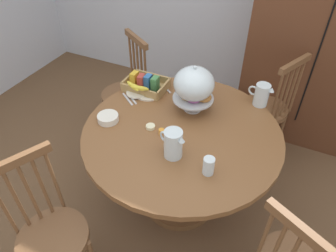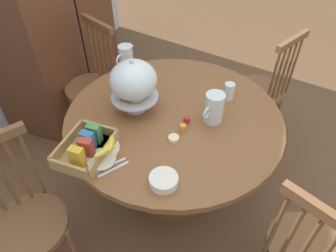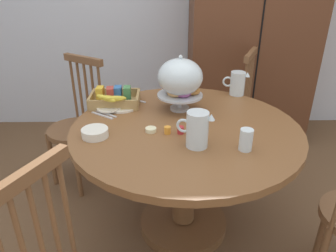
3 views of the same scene
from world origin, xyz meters
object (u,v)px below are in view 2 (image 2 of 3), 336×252
at_px(windsor_chair_by_cabinet, 93,87).
at_px(drinking_glass, 229,91).
at_px(dining_table, 173,138).
at_px(pastry_stand_with_dome, 133,82).
at_px(windsor_chair_facing_door, 28,223).
at_px(butter_dish, 174,138).
at_px(china_plate_small, 101,159).
at_px(orange_juice_pitcher, 214,109).
at_px(milk_pitcher, 126,58).
at_px(wooden_armoire, 45,3).
at_px(cereal_basket, 88,147).
at_px(cereal_bowl, 164,180).
at_px(china_plate_large, 99,148).
at_px(windsor_chair_far_side, 304,252).
at_px(windsor_chair_near_window, 261,92).

height_order(windsor_chair_by_cabinet, drinking_glass, windsor_chair_by_cabinet).
xyz_separation_m(dining_table, pastry_stand_with_dome, (-0.02, 0.24, 0.39)).
distance_m(windsor_chair_by_cabinet, windsor_chair_facing_door, 1.23).
xyz_separation_m(windsor_chair_by_cabinet, butter_dish, (-0.61, -0.91, 0.30)).
distance_m(windsor_chair_by_cabinet, china_plate_small, 1.12).
bearing_deg(orange_juice_pitcher, windsor_chair_facing_door, 136.61).
bearing_deg(milk_pitcher, wooden_armoire, 71.07).
height_order(wooden_armoire, china_plate_small, wooden_armoire).
xyz_separation_m(windsor_chair_by_cabinet, pastry_stand_with_dome, (-0.44, -0.61, 0.48)).
bearing_deg(butter_dish, windsor_chair_by_cabinet, 56.23).
distance_m(cereal_basket, cereal_bowl, 0.43).
relative_size(windsor_chair_facing_door, china_plate_large, 4.43).
relative_size(dining_table, pastry_stand_with_dome, 3.75).
relative_size(cereal_bowl, drinking_glass, 1.27).
distance_m(windsor_chair_far_side, cereal_basket, 1.20).
relative_size(dining_table, butter_dish, 21.50).
bearing_deg(cereal_basket, windsor_chair_far_side, -89.72).
bearing_deg(orange_juice_pitcher, pastry_stand_with_dome, 97.59).
height_order(windsor_chair_near_window, butter_dish, windsor_chair_near_window).
distance_m(windsor_chair_near_window, windsor_chair_by_cabinet, 1.37).
bearing_deg(china_plate_large, windsor_chair_facing_door, 145.50).
distance_m(china_plate_small, butter_dish, 0.40).
bearing_deg(milk_pitcher, cereal_bowl, -144.77).
distance_m(windsor_chair_by_cabinet, butter_dish, 1.14).
distance_m(windsor_chair_facing_door, china_plate_large, 0.55).
bearing_deg(windsor_chair_far_side, pastry_stand_with_dome, 69.07).
relative_size(windsor_chair_by_cabinet, milk_pitcher, 5.32).
height_order(windsor_chair_by_cabinet, orange_juice_pitcher, windsor_chair_by_cabinet).
bearing_deg(milk_pitcher, cereal_basket, -167.27).
distance_m(windsor_chair_near_window, china_plate_large, 1.46).
height_order(windsor_chair_near_window, orange_juice_pitcher, windsor_chair_near_window).
bearing_deg(wooden_armoire, windsor_chair_near_window, -84.96).
relative_size(windsor_chair_facing_door, cereal_basket, 3.09).
bearing_deg(cereal_basket, milk_pitcher, 12.73).
bearing_deg(milk_pitcher, windsor_chair_near_window, -65.04).
xyz_separation_m(wooden_armoire, pastry_stand_with_dome, (-0.69, -1.09, -0.05)).
xyz_separation_m(cereal_basket, cereal_bowl, (-0.04, -0.43, -0.02)).
xyz_separation_m(china_plate_small, drinking_glass, (0.74, -0.49, 0.04)).
height_order(wooden_armoire, butter_dish, wooden_armoire).
xyz_separation_m(dining_table, milk_pitcher, (0.39, 0.50, 0.27)).
height_order(orange_juice_pitcher, milk_pitcher, orange_juice_pitcher).
height_order(windsor_chair_far_side, drinking_glass, windsor_chair_far_side).
relative_size(windsor_chair_near_window, cereal_basket, 3.09).
bearing_deg(china_plate_large, windsor_chair_by_cabinet, 34.86).
distance_m(milk_pitcher, cereal_basket, 0.85).
xyz_separation_m(orange_juice_pitcher, china_plate_small, (-0.50, 0.45, -0.07)).
bearing_deg(butter_dish, dining_table, 19.07).
relative_size(wooden_armoire, cereal_bowl, 14.00).
relative_size(china_plate_large, drinking_glass, 2.00).
relative_size(windsor_chair_far_side, milk_pitcher, 5.32).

